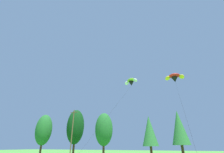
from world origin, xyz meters
name	(u,v)px	position (x,y,z in m)	size (l,w,h in m)	color
treeline_tree_a	(44,130)	(-36.41, 47.78, 7.18)	(5.00, 5.00, 11.86)	#472D19
treeline_tree_b	(75,127)	(-26.89, 51.33, 8.05)	(5.39, 5.39, 13.29)	#472D19
treeline_tree_c	(104,129)	(-15.53, 48.89, 6.64)	(4.76, 4.76, 10.97)	#472D19
treeline_tree_d	(149,131)	(-2.77, 47.02, 5.65)	(3.59, 3.59, 9.03)	#472D19
treeline_tree_e	(179,127)	(3.67, 48.00, 6.23)	(3.79, 3.79, 9.94)	#472D19
utility_pole	(72,131)	(-20.44, 41.47, 5.71)	(2.20, 0.26, 10.89)	brown
parafoil_kite_high_lime_white	(131,82)	(-2.79, 34.44, 13.24)	(4.51, 12.04, 12.82)	#93D633
parafoil_kite_mid_red_yellow	(175,78)	(4.62, 40.24, 15.10)	(3.93, 19.18, 14.34)	red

